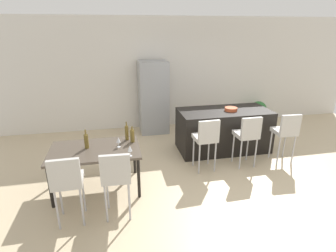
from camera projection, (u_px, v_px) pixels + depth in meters
The scene contains 17 objects.
ground_plane at pixel (221, 168), 5.28m from camera, with size 10.00×10.00×0.00m, color #C6B28E.
back_wall at pixel (186, 73), 7.31m from camera, with size 10.00×0.12×2.90m, color silver.
kitchen_island at pixel (223, 130), 5.97m from camera, with size 1.99×0.93×0.92m, color black.
bar_chair_left at pixel (206, 137), 4.97m from camera, with size 0.42×0.42×1.05m.
bar_chair_middle at pixel (248, 133), 5.13m from camera, with size 0.41×0.41×1.05m.
bar_chair_right at pixel (286, 130), 5.29m from camera, with size 0.42×0.42×1.05m.
dining_table at pixel (95, 153), 4.39m from camera, with size 1.45×0.92×0.74m.
dining_chair_near at pixel (67, 180), 3.56m from camera, with size 0.41×0.41×1.05m.
dining_chair_far at pixel (116, 175), 3.68m from camera, with size 0.42×0.42×1.05m.
wine_bottle_near at pixel (127, 133), 4.69m from camera, with size 0.06×0.06×0.34m.
wine_bottle_far at pixel (86, 141), 4.36m from camera, with size 0.07×0.07×0.32m.
wine_bottle_end at pixel (132, 136), 4.60m from camera, with size 0.07×0.07×0.28m.
wine_glass_left at pixel (130, 149), 4.09m from camera, with size 0.07×0.07×0.17m.
wine_glass_middle at pixel (118, 140), 4.40m from camera, with size 0.07×0.07×0.17m.
refrigerator at pixel (153, 97), 6.91m from camera, with size 0.72×0.68×1.84m, color #939699.
fruit_bowl at pixel (231, 109), 5.77m from camera, with size 0.27×0.27×0.07m, color #C6512D.
potted_plant at pixel (258, 110), 7.66m from camera, with size 0.45×0.45×0.65m.
Camera 1 is at (-1.97, -4.37, 2.59)m, focal length 28.58 mm.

